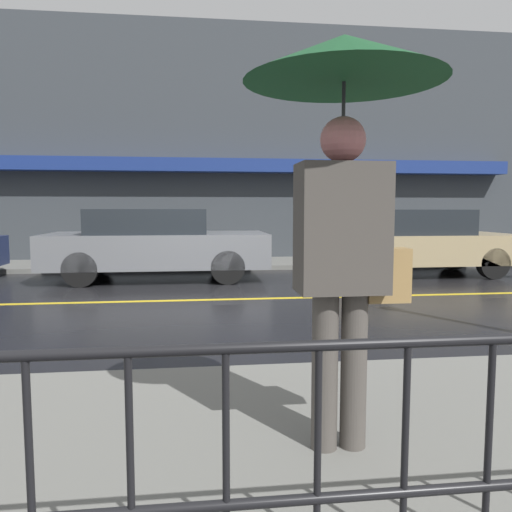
# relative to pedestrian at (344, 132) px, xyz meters

# --- Properties ---
(ground_plane) EXTENTS (80.00, 80.00, 0.00)m
(ground_plane) POSITION_rel_pedestrian_xyz_m (-0.42, 5.26, -1.86)
(ground_plane) COLOR black
(sidewalk_near) EXTENTS (28.00, 2.93, 0.11)m
(sidewalk_near) POSITION_rel_pedestrian_xyz_m (-0.42, 0.07, -1.81)
(sidewalk_near) COLOR slate
(sidewalk_near) RESTS_ON ground_plane
(sidewalk_far) EXTENTS (28.00, 2.14, 0.11)m
(sidewalk_far) POSITION_rel_pedestrian_xyz_m (-0.42, 10.04, -1.81)
(sidewalk_far) COLOR slate
(sidewalk_far) RESTS_ON ground_plane
(lane_marking) EXTENTS (25.20, 0.12, 0.01)m
(lane_marking) POSITION_rel_pedestrian_xyz_m (-0.42, 5.26, -1.86)
(lane_marking) COLOR gold
(lane_marking) RESTS_ON ground_plane
(building_storefront) EXTENTS (28.00, 0.85, 6.46)m
(building_storefront) POSITION_rel_pedestrian_xyz_m (-0.42, 11.24, 1.34)
(building_storefront) COLOR #383D42
(building_storefront) RESTS_ON ground_plane
(railing_foreground) EXTENTS (12.00, 0.04, 0.94)m
(railing_foreground) POSITION_rel_pedestrian_xyz_m (-0.42, -1.14, -1.17)
(railing_foreground) COLOR black
(railing_foreground) RESTS_ON sidewalk_near
(pedestrian) EXTENTS (1.08, 1.08, 2.26)m
(pedestrian) POSITION_rel_pedestrian_xyz_m (0.00, 0.00, 0.00)
(pedestrian) COLOR #4C4742
(pedestrian) RESTS_ON sidewalk_near
(car_grey) EXTENTS (4.42, 1.93, 1.44)m
(car_grey) POSITION_rel_pedestrian_xyz_m (-1.58, 7.75, -1.11)
(car_grey) COLOR slate
(car_grey) RESTS_ON ground_plane
(car_tan) EXTENTS (4.08, 1.84, 1.43)m
(car_tan) POSITION_rel_pedestrian_xyz_m (4.04, 7.75, -1.13)
(car_tan) COLOR tan
(car_tan) RESTS_ON ground_plane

